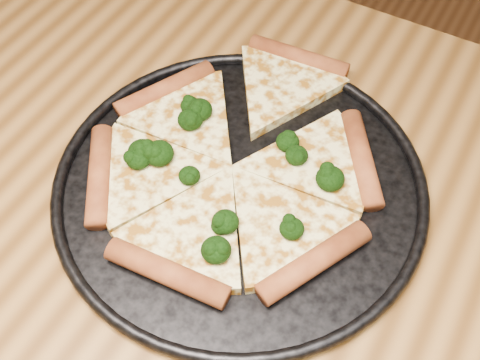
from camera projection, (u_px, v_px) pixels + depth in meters
The scene contains 4 objects.
dining_table at pixel (273, 330), 0.68m from camera, with size 1.20×0.90×0.75m.
pizza_pan at pixel (240, 184), 0.67m from camera, with size 0.41×0.41×0.02m.
pizza at pixel (235, 161), 0.68m from camera, with size 0.34×0.37×0.02m.
broccoli_florets at pixel (215, 165), 0.66m from camera, with size 0.22×0.19×0.02m.
Camera 1 is at (0.10, -0.26, 1.30)m, focal length 46.34 mm.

